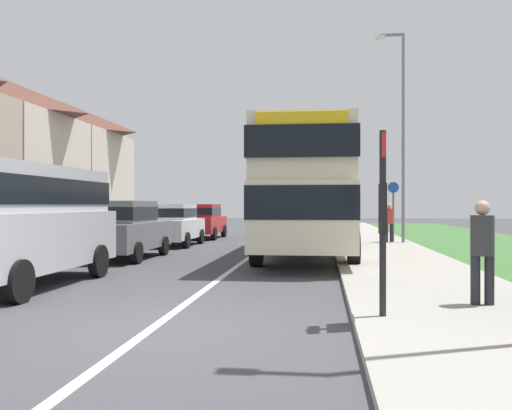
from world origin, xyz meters
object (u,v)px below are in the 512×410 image
object	(u,v)px
parked_van_silver	(18,216)
parked_car_grey	(121,227)
parked_car_red	(201,220)
bus_stop_sign	(383,210)
double_decker_bus	(307,187)
street_lamp_mid	(401,125)
parked_car_white	(171,223)
pedestrian_walking_away	(389,221)
pedestrian_at_stop	(482,247)
cycle_route_sign	(393,209)

from	to	relation	value
parked_van_silver	parked_car_grey	world-z (taller)	parked_van_silver
parked_car_red	bus_stop_sign	size ratio (longest dim) A/B	1.60
double_decker_bus	bus_stop_sign	bearing A→B (deg)	-82.65
parked_car_red	street_lamp_mid	distance (m)	10.18
parked_car_white	bus_stop_sign	xyz separation A→B (m)	(6.62, -13.57, 0.64)
parked_car_white	parked_car_red	xyz separation A→B (m)	(0.15, 4.79, 0.00)
parked_van_silver	double_decker_bus	bearing A→B (deg)	52.59
parked_car_grey	pedestrian_walking_away	size ratio (longest dim) A/B	2.54
parked_car_red	bus_stop_sign	distance (m)	19.48
parked_car_red	pedestrian_at_stop	world-z (taller)	pedestrian_at_stop
cycle_route_sign	street_lamp_mid	world-z (taller)	street_lamp_mid
double_decker_bus	pedestrian_at_stop	world-z (taller)	double_decker_bus
double_decker_bus	parked_car_grey	size ratio (longest dim) A/B	2.41
double_decker_bus	parked_car_white	size ratio (longest dim) A/B	2.57
parked_car_red	bus_stop_sign	world-z (taller)	bus_stop_sign
parked_car_grey	street_lamp_mid	distance (m)	11.84
parked_car_white	pedestrian_at_stop	size ratio (longest dim) A/B	2.38
pedestrian_walking_away	cycle_route_sign	bearing A→B (deg)	53.79
bus_stop_sign	cycle_route_sign	bearing A→B (deg)	82.32
parked_car_red	parked_car_grey	bearing A→B (deg)	-91.31
bus_stop_sign	cycle_route_sign	distance (m)	15.42
double_decker_bus	parked_van_silver	distance (m)	8.94
pedestrian_at_stop	street_lamp_mid	distance (m)	14.45
double_decker_bus	parked_car_white	world-z (taller)	double_decker_bus
pedestrian_walking_away	street_lamp_mid	xyz separation A→B (m)	(0.45, -0.06, 3.78)
parked_car_red	bus_stop_sign	bearing A→B (deg)	-70.59
double_decker_bus	pedestrian_at_stop	size ratio (longest dim) A/B	6.13
pedestrian_walking_away	double_decker_bus	bearing A→B (deg)	-120.03
parked_van_silver	parked_car_red	size ratio (longest dim) A/B	1.27
parked_van_silver	parked_car_white	world-z (taller)	parked_van_silver
parked_car_grey	bus_stop_sign	bearing A→B (deg)	-51.00
double_decker_bus	parked_car_red	distance (m)	10.24
parked_van_silver	pedestrian_walking_away	size ratio (longest dim) A/B	3.16
parked_van_silver	pedestrian_at_stop	bearing A→B (deg)	-10.68
parked_car_red	parked_van_silver	bearing A→B (deg)	-90.68
cycle_route_sign	parked_van_silver	bearing A→B (deg)	-124.43
cycle_route_sign	street_lamp_mid	size ratio (longest dim) A/B	0.30
parked_van_silver	street_lamp_mid	distance (m)	15.65
double_decker_bus	parked_car_grey	world-z (taller)	double_decker_bus
parked_car_grey	cycle_route_sign	xyz separation A→B (m)	(8.76, 7.01, 0.49)
street_lamp_mid	double_decker_bus	bearing A→B (deg)	-123.83
pedestrian_walking_away	parked_car_red	bearing A→B (deg)	158.03
double_decker_bus	bus_stop_sign	xyz separation A→B (m)	(1.24, -9.64, -0.60)
double_decker_bus	cycle_route_sign	world-z (taller)	double_decker_bus
parked_car_white	pedestrian_walking_away	distance (m)	8.59
double_decker_bus	parked_car_grey	xyz separation A→B (m)	(-5.46, -1.37, -1.20)
parked_car_grey	parked_car_white	xyz separation A→B (m)	(0.08, 5.29, -0.04)
parked_car_grey	parked_car_white	size ratio (longest dim) A/B	1.07
parked_van_silver	parked_car_white	distance (m)	11.01
parked_car_red	pedestrian_at_stop	bearing A→B (deg)	-65.15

